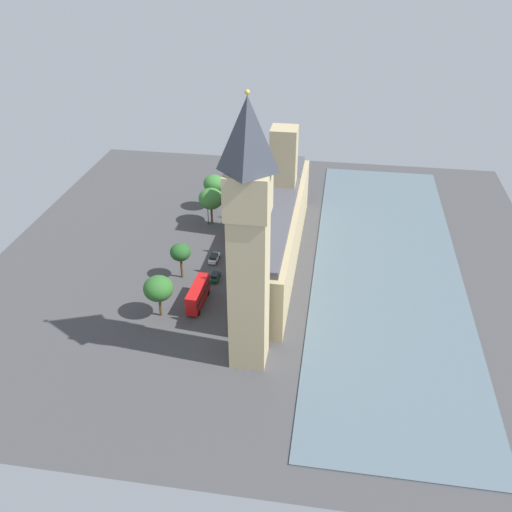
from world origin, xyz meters
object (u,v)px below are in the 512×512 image
(car_yellow_cab_midblock, at_px, (241,211))
(plane_tree_opposite_hall, at_px, (158,289))
(car_dark_green_kerbside, at_px, (215,276))
(clock_tower, at_px, (248,238))
(double_decker_bus_under_trees, at_px, (236,226))
(parliament_building, at_px, (277,227))
(car_white_far_end, at_px, (214,258))
(plane_tree_by_river_gate, at_px, (180,252))
(street_lamp_slot_10, at_px, (208,209))
(double_decker_bus_corner, at_px, (198,294))
(plane_tree_trailing, at_px, (211,199))
(pedestrian_near_tower, at_px, (257,214))
(plane_tree_leading, at_px, (214,184))

(car_yellow_cab_midblock, bearing_deg, plane_tree_opposite_hall, -100.24)
(car_dark_green_kerbside, bearing_deg, plane_tree_opposite_hall, -118.79)
(clock_tower, bearing_deg, double_decker_bus_under_trees, -76.51)
(parliament_building, relative_size, car_white_far_end, 13.23)
(parliament_building, bearing_deg, car_white_far_end, 15.76)
(parliament_building, xyz_separation_m, clock_tower, (0.57, 37.50, 17.83))
(parliament_building, distance_m, car_yellow_cab_midblock, 26.18)
(parliament_building, height_order, clock_tower, clock_tower)
(plane_tree_by_river_gate, xyz_separation_m, street_lamp_slot_10, (-0.14, -26.31, -2.00))
(double_decker_bus_corner, bearing_deg, car_dark_green_kerbside, 83.83)
(double_decker_bus_under_trees, relative_size, car_white_far_end, 2.24)
(street_lamp_slot_10, bearing_deg, clock_tower, 111.11)
(double_decker_bus_corner, height_order, plane_tree_trailing, plane_tree_trailing)
(car_dark_green_kerbside, height_order, plane_tree_by_river_gate, plane_tree_by_river_gate)
(clock_tower, bearing_deg, parliament_building, -90.87)
(pedestrian_near_tower, distance_m, street_lamp_slot_10, 14.61)
(double_decker_bus_corner, bearing_deg, double_decker_bus_under_trees, 87.94)
(plane_tree_trailing, relative_size, street_lamp_slot_10, 1.51)
(car_yellow_cab_midblock, distance_m, car_white_far_end, 25.78)
(double_decker_bus_under_trees, height_order, car_dark_green_kerbside, double_decker_bus_under_trees)
(car_white_far_end, distance_m, double_decker_bus_corner, 18.01)
(car_dark_green_kerbside, height_order, plane_tree_leading, plane_tree_leading)
(clock_tower, distance_m, pedestrian_near_tower, 64.08)
(double_decker_bus_corner, distance_m, plane_tree_opposite_hall, 9.43)
(car_dark_green_kerbside, relative_size, plane_tree_by_river_gate, 0.48)
(car_dark_green_kerbside, bearing_deg, parliament_building, 44.07)
(car_yellow_cab_midblock, distance_m, car_dark_green_kerbside, 33.78)
(pedestrian_near_tower, xyz_separation_m, plane_tree_opposite_hall, (12.97, 48.01, 5.99))
(pedestrian_near_tower, xyz_separation_m, street_lamp_slot_10, (12.33, 6.83, 3.87))
(street_lamp_slot_10, bearing_deg, double_decker_bus_corner, 99.68)
(plane_tree_opposite_hall, bearing_deg, plane_tree_trailing, -91.83)
(parliament_building, height_order, plane_tree_trailing, parliament_building)
(car_dark_green_kerbside, bearing_deg, plane_tree_leading, 102.88)
(car_white_far_end, height_order, car_dark_green_kerbside, same)
(parliament_building, bearing_deg, plane_tree_opposite_hall, 52.16)
(car_yellow_cab_midblock, distance_m, plane_tree_leading, 10.67)
(car_white_far_end, bearing_deg, plane_tree_leading, 104.47)
(pedestrian_near_tower, bearing_deg, parliament_building, -45.00)
(plane_tree_leading, bearing_deg, car_white_far_end, 102.14)
(parliament_building, bearing_deg, clock_tower, 89.13)
(parliament_building, bearing_deg, car_yellow_cab_midblock, -59.09)
(parliament_building, height_order, double_decker_bus_under_trees, parliament_building)
(pedestrian_near_tower, distance_m, plane_tree_leading, 14.74)
(car_white_far_end, distance_m, street_lamp_slot_10, 19.41)
(double_decker_bus_under_trees, relative_size, pedestrian_near_tower, 6.25)
(clock_tower, bearing_deg, pedestrian_near_tower, -82.62)
(pedestrian_near_tower, bearing_deg, plane_tree_leading, -169.27)
(double_decker_bus_corner, distance_m, plane_tree_trailing, 37.96)
(clock_tower, height_order, plane_tree_trailing, clock_tower)
(double_decker_bus_under_trees, xyz_separation_m, plane_tree_by_river_gate, (8.78, 21.65, 3.99))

